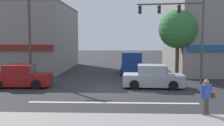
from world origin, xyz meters
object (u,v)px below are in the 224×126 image
(utility_pole_near_left, at_px, (30,33))
(van_crossing_leftbound, at_px, (132,63))
(sedan_waiting_far, at_px, (153,77))
(sedan_crossing_rightbound, at_px, (21,77))
(street_tree, at_px, (178,29))
(utility_pole_far_right, at_px, (203,26))
(traffic_light_mast, at_px, (184,26))
(pedestrian_foreground_with_bag, at_px, (207,96))

(utility_pole_near_left, distance_m, van_crossing_leftbound, 9.84)
(sedan_waiting_far, bearing_deg, van_crossing_leftbound, 99.39)
(van_crossing_leftbound, relative_size, sedan_crossing_rightbound, 1.11)
(street_tree, bearing_deg, sedan_waiting_far, -119.57)
(van_crossing_leftbound, distance_m, sedan_crossing_rightbound, 10.94)
(sedan_crossing_rightbound, bearing_deg, utility_pole_far_right, 24.19)
(traffic_light_mast, xyz_separation_m, sedan_waiting_far, (-2.45, -1.77, -3.59))
(utility_pole_near_left, bearing_deg, street_tree, 6.86)
(street_tree, distance_m, van_crossing_leftbound, 5.68)
(street_tree, xyz_separation_m, sedan_waiting_far, (-2.57, -4.53, -3.46))
(sedan_waiting_far, xyz_separation_m, van_crossing_leftbound, (-1.21, 7.34, 0.29))
(utility_pole_far_right, relative_size, sedan_waiting_far, 2.07)
(traffic_light_mast, relative_size, sedan_waiting_far, 1.48)
(street_tree, relative_size, sedan_waiting_far, 1.39)
(street_tree, bearing_deg, utility_pole_far_right, 34.56)
(traffic_light_mast, bearing_deg, sedan_waiting_far, -144.16)
(van_crossing_leftbound, bearing_deg, sedan_waiting_far, -80.61)
(utility_pole_near_left, bearing_deg, pedestrian_foreground_with_bag, -42.12)
(traffic_light_mast, distance_m, van_crossing_leftbound, 7.44)
(street_tree, bearing_deg, van_crossing_leftbound, 143.38)
(utility_pole_far_right, relative_size, van_crossing_leftbound, 1.87)
(van_crossing_leftbound, relative_size, pedestrian_foreground_with_bag, 2.77)
(traffic_light_mast, bearing_deg, utility_pole_far_right, 59.21)
(utility_pole_far_right, bearing_deg, van_crossing_leftbound, 170.83)
(traffic_light_mast, height_order, sedan_waiting_far, traffic_light_mast)
(utility_pole_far_right, bearing_deg, utility_pole_near_left, -167.59)
(sedan_waiting_far, bearing_deg, street_tree, 60.43)
(utility_pole_far_right, xyz_separation_m, traffic_light_mast, (-2.70, -4.54, -0.19))
(utility_pole_near_left, height_order, utility_pole_far_right, utility_pole_far_right)
(traffic_light_mast, distance_m, sedan_waiting_far, 4.70)
(utility_pole_far_right, height_order, sedan_waiting_far, utility_pole_far_right)
(utility_pole_far_right, distance_m, pedestrian_foreground_with_bag, 14.21)
(traffic_light_mast, xyz_separation_m, van_crossing_leftbound, (-3.67, 5.57, -3.30))
(utility_pole_near_left, bearing_deg, sedan_crossing_rightbound, -82.47)
(sedan_waiting_far, height_order, van_crossing_leftbound, van_crossing_leftbound)
(street_tree, bearing_deg, traffic_light_mast, -92.39)
(street_tree, distance_m, sedan_waiting_far, 6.25)
(traffic_light_mast, bearing_deg, sedan_crossing_rightbound, -170.69)
(utility_pole_near_left, distance_m, traffic_light_mast, 12.15)
(utility_pole_near_left, relative_size, utility_pole_far_right, 0.85)
(van_crossing_leftbound, bearing_deg, utility_pole_far_right, -9.17)
(utility_pole_near_left, bearing_deg, utility_pole_far_right, 12.41)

